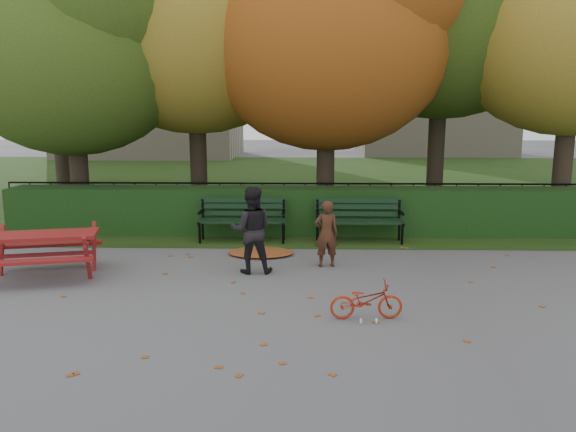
{
  "coord_description": "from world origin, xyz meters",
  "views": [
    {
      "loc": [
        -0.05,
        -7.66,
        2.66
      ],
      "look_at": [
        -0.29,
        1.18,
        1.0
      ],
      "focal_mm": 35.0,
      "sensor_mm": 36.0,
      "label": 1
    }
  ],
  "objects_px": {
    "tree_f": "(60,4)",
    "child": "(326,234)",
    "bench_left": "(243,216)",
    "picnic_table": "(42,243)",
    "bench_right": "(359,217)",
    "adult": "(251,230)",
    "tree_c": "(342,16)",
    "bicycle": "(366,300)",
    "tree_a": "(79,28)"
  },
  "relations": [
    {
      "from": "tree_f",
      "to": "child",
      "type": "relative_size",
      "value": 7.93
    },
    {
      "from": "tree_f",
      "to": "bench_left",
      "type": "relative_size",
      "value": 5.1
    },
    {
      "from": "picnic_table",
      "to": "child",
      "type": "relative_size",
      "value": 1.69
    },
    {
      "from": "bench_right",
      "to": "child",
      "type": "bearing_deg",
      "value": -111.29
    },
    {
      "from": "adult",
      "to": "bench_right",
      "type": "bearing_deg",
      "value": -134.42
    },
    {
      "from": "tree_c",
      "to": "bench_right",
      "type": "relative_size",
      "value": 4.44
    },
    {
      "from": "picnic_table",
      "to": "adult",
      "type": "bearing_deg",
      "value": -6.94
    },
    {
      "from": "bicycle",
      "to": "picnic_table",
      "type": "bearing_deg",
      "value": 67.26
    },
    {
      "from": "bench_right",
      "to": "tree_a",
      "type": "bearing_deg",
      "value": 163.39
    },
    {
      "from": "tree_a",
      "to": "bench_left",
      "type": "bearing_deg",
      "value": -25.76
    },
    {
      "from": "tree_a",
      "to": "tree_c",
      "type": "height_order",
      "value": "tree_c"
    },
    {
      "from": "tree_c",
      "to": "adult",
      "type": "relative_size",
      "value": 5.54
    },
    {
      "from": "tree_c",
      "to": "bench_right",
      "type": "distance_m",
      "value": 4.87
    },
    {
      "from": "tree_a",
      "to": "tree_f",
      "type": "bearing_deg",
      "value": 117.98
    },
    {
      "from": "tree_c",
      "to": "adult",
      "type": "xyz_separation_m",
      "value": [
        -1.74,
        -4.57,
        -4.1
      ]
    },
    {
      "from": "picnic_table",
      "to": "tree_f",
      "type": "bearing_deg",
      "value": 95.93
    },
    {
      "from": "bicycle",
      "to": "bench_right",
      "type": "bearing_deg",
      "value": -8.03
    },
    {
      "from": "child",
      "to": "bench_left",
      "type": "bearing_deg",
      "value": -58.86
    },
    {
      "from": "child",
      "to": "adult",
      "type": "height_order",
      "value": "adult"
    },
    {
      "from": "tree_f",
      "to": "adult",
      "type": "distance_m",
      "value": 11.19
    },
    {
      "from": "tree_a",
      "to": "tree_c",
      "type": "relative_size",
      "value": 0.94
    },
    {
      "from": "bench_right",
      "to": "child",
      "type": "height_order",
      "value": "child"
    },
    {
      "from": "tree_f",
      "to": "tree_a",
      "type": "bearing_deg",
      "value": -62.02
    },
    {
      "from": "tree_f",
      "to": "bench_left",
      "type": "xyz_separation_m",
      "value": [
        5.83,
        -5.54,
        -5.17
      ]
    },
    {
      "from": "child",
      "to": "bicycle",
      "type": "height_order",
      "value": "child"
    },
    {
      "from": "tree_c",
      "to": "tree_f",
      "type": "xyz_separation_m",
      "value": [
        -7.97,
        3.28,
        0.87
      ]
    },
    {
      "from": "tree_c",
      "to": "bench_left",
      "type": "height_order",
      "value": "tree_c"
    },
    {
      "from": "adult",
      "to": "bench_left",
      "type": "bearing_deg",
      "value": -83.79
    },
    {
      "from": "picnic_table",
      "to": "bench_right",
      "type": "bearing_deg",
      "value": 13.33
    },
    {
      "from": "tree_c",
      "to": "bench_left",
      "type": "relative_size",
      "value": 4.44
    },
    {
      "from": "tree_a",
      "to": "bench_left",
      "type": "relative_size",
      "value": 4.16
    },
    {
      "from": "child",
      "to": "adult",
      "type": "distance_m",
      "value": 1.32
    },
    {
      "from": "bench_right",
      "to": "adult",
      "type": "distance_m",
      "value": 3.07
    },
    {
      "from": "tree_a",
      "to": "tree_c",
      "type": "distance_m",
      "value": 6.04
    },
    {
      "from": "tree_c",
      "to": "bicycle",
      "type": "bearing_deg",
      "value": -90.52
    },
    {
      "from": "child",
      "to": "adult",
      "type": "relative_size",
      "value": 0.8
    },
    {
      "from": "bench_left",
      "to": "child",
      "type": "bearing_deg",
      "value": -49.21
    },
    {
      "from": "tree_a",
      "to": "bicycle",
      "type": "height_order",
      "value": "tree_a"
    },
    {
      "from": "tree_f",
      "to": "bench_right",
      "type": "distance_m",
      "value": 11.19
    },
    {
      "from": "bench_left",
      "to": "child",
      "type": "xyz_separation_m",
      "value": [
        1.65,
        -1.92,
        0.06
      ]
    },
    {
      "from": "tree_c",
      "to": "bench_left",
      "type": "distance_m",
      "value": 5.31
    },
    {
      "from": "picnic_table",
      "to": "adult",
      "type": "xyz_separation_m",
      "value": [
        3.34,
        0.38,
        0.16
      ]
    },
    {
      "from": "bench_right",
      "to": "child",
      "type": "distance_m",
      "value": 2.06
    },
    {
      "from": "tree_f",
      "to": "bench_right",
      "type": "bearing_deg",
      "value": -33.92
    },
    {
      "from": "bicycle",
      "to": "tree_f",
      "type": "bearing_deg",
      "value": 34.67
    },
    {
      "from": "tree_f",
      "to": "child",
      "type": "xyz_separation_m",
      "value": [
        7.49,
        -7.45,
        -5.11
      ]
    },
    {
      "from": "tree_c",
      "to": "picnic_table",
      "type": "xyz_separation_m",
      "value": [
        -5.08,
        -4.95,
        -4.26
      ]
    },
    {
      "from": "bench_right",
      "to": "picnic_table",
      "type": "xyz_separation_m",
      "value": [
        -5.34,
        -2.69,
        0.04
      ]
    },
    {
      "from": "picnic_table",
      "to": "adult",
      "type": "distance_m",
      "value": 3.36
    },
    {
      "from": "child",
      "to": "adult",
      "type": "xyz_separation_m",
      "value": [
        -1.26,
        -0.4,
        0.14
      ]
    }
  ]
}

